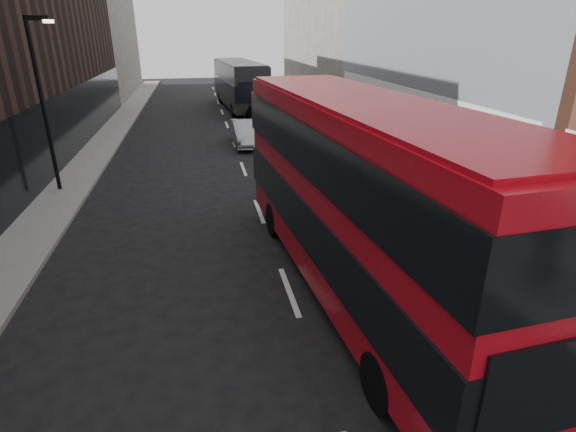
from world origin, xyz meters
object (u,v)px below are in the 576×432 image
red_bus (361,191)px  car_b (246,133)px  street_lamp (43,95)px  car_a (318,166)px  car_c (259,115)px  grey_bus (239,84)px

red_bus → car_b: (-1.08, 17.37, -2.09)m
street_lamp → red_bus: size_ratio=0.54×
car_a → car_c: (-0.80, 14.62, 0.01)m
grey_bus → car_b: grey_bus is taller
street_lamp → car_c: (10.76, 14.37, -3.55)m
red_bus → car_a: bearing=76.7°
street_lamp → car_a: bearing=-1.2°
street_lamp → car_b: 11.99m
car_b → street_lamp: bearing=-143.1°
street_lamp → car_a: 12.11m
grey_bus → car_a: 21.94m
grey_bus → car_c: 7.42m
red_bus → car_b: size_ratio=2.80×
red_bus → car_a: (1.52, 9.93, -2.23)m
car_b → car_c: bearing=74.0°
street_lamp → car_c: size_ratio=1.62×
red_bus → car_a: red_bus is taller
grey_bus → car_b: size_ratio=2.81×
grey_bus → car_a: bearing=-90.3°
car_b → car_a: bearing=-72.6°
street_lamp → grey_bus: (9.99, 21.58, -1.98)m
red_bus → car_b: red_bus is taller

